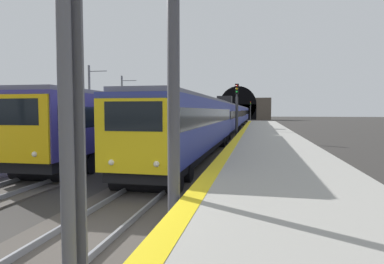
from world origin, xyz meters
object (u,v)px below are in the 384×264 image
at_px(catenary_mast_far, 90,102).
at_px(catenary_mast_near, 122,104).
at_px(railway_signal_near, 65,54).
at_px(railway_signal_mid, 237,106).
at_px(railway_signal_far, 250,109).
at_px(train_main_approaching, 231,116).
at_px(train_adjacent_platform, 168,118).

bearing_deg(catenary_mast_far, catenary_mast_near, -0.00).
xyz_separation_m(railway_signal_near, catenary_mast_near, (34.21, 14.19, 0.15)).
xyz_separation_m(railway_signal_near, railway_signal_mid, (29.71, -0.00, -0.16)).
relative_size(railway_signal_mid, railway_signal_far, 0.98).
xyz_separation_m(railway_signal_far, catenary_mast_near, (-59.44, 14.19, 0.26)).
xyz_separation_m(train_main_approaching, catenary_mast_far, (-18.47, 12.43, 1.65)).
xyz_separation_m(railway_signal_mid, railway_signal_far, (63.94, 0.00, 0.05)).
xyz_separation_m(train_adjacent_platform, catenary_mast_far, (-1.78, 7.45, 1.55)).
distance_m(railway_signal_far, catenary_mast_near, 61.11).
bearing_deg(train_adjacent_platform, catenary_mast_near, -130.25).
bearing_deg(railway_signal_far, catenary_mast_near, -13.43).
height_order(train_main_approaching, catenary_mast_near, catenary_mast_near).
height_order(train_main_approaching, railway_signal_far, railway_signal_far).
bearing_deg(railway_signal_mid, catenary_mast_near, -107.60).
bearing_deg(train_adjacent_platform, railway_signal_far, 173.17).
bearing_deg(catenary_mast_far, railway_signal_far, -11.90).
bearing_deg(railway_signal_mid, train_main_approaching, -173.36).
bearing_deg(catenary_mast_far, train_adjacent_platform, -76.53).
bearing_deg(catenary_mast_far, train_main_approaching, -33.95).
distance_m(train_adjacent_platform, railway_signal_mid, 7.02).
xyz_separation_m(train_main_approaching, railway_signal_near, (-44.80, -1.76, 1.40)).
relative_size(train_adjacent_platform, railway_signal_near, 7.13).
relative_size(train_main_approaching, catenary_mast_near, 10.64).
relative_size(train_adjacent_platform, railway_signal_far, 7.40).
distance_m(railway_signal_near, railway_signal_mid, 29.71).
relative_size(train_main_approaching, train_adjacent_platform, 1.81).
distance_m(railway_signal_mid, railway_signal_far, 63.94).
bearing_deg(train_main_approaching, catenary_mast_far, -33.61).
bearing_deg(catenary_mast_far, railway_signal_near, -151.67).
distance_m(railway_signal_near, catenary_mast_near, 37.04).
bearing_deg(railway_signal_far, train_adjacent_platform, -5.88).
relative_size(train_adjacent_platform, catenary_mast_near, 5.88).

